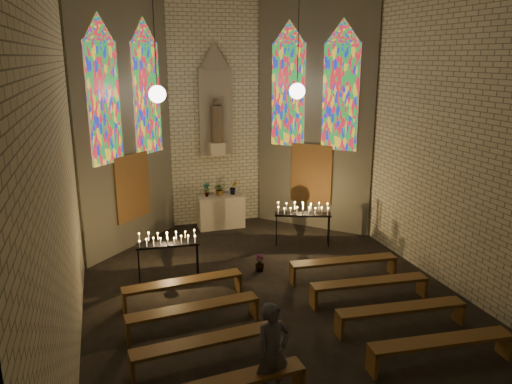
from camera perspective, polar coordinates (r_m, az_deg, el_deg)
floor at (r=10.77m, az=2.96°, el=-13.20°), size 12.00×12.00×0.00m
room at (r=12.76m, az=-2.11°, el=8.90°), size 8.22×12.43×7.00m
altar at (r=15.41m, az=-4.04°, el=-2.25°), size 1.40×0.60×1.00m
flower_vase_left at (r=15.18m, az=-5.69°, el=0.24°), size 0.25×0.19×0.42m
flower_vase_center at (r=15.28m, az=-4.17°, el=0.34°), size 0.37×0.32×0.40m
flower_vase_right at (r=15.36m, az=-2.61°, el=0.52°), size 0.27×0.23×0.44m
aisle_flower_pot at (r=12.40m, az=0.42°, el=-8.11°), size 0.28×0.28×0.42m
votive_stand_left at (r=11.95m, az=-10.09°, el=-5.57°), size 1.49×0.47×1.08m
votive_stand_right at (r=13.87m, az=5.37°, el=-2.21°), size 1.59×0.88×1.14m
pew_left_0 at (r=10.99m, az=-8.31°, el=-10.39°), size 2.60×0.58×0.49m
pew_right_0 at (r=12.09m, az=9.99°, el=-8.00°), size 2.60×0.58×0.49m
pew_left_1 at (r=9.93m, az=-7.16°, el=-13.30°), size 2.60×0.58×0.49m
pew_right_1 at (r=11.14m, az=12.84°, el=-10.26°), size 2.60×0.58×0.49m
pew_left_2 at (r=8.91m, az=-5.70°, el=-16.87°), size 2.60×0.58×0.49m
pew_right_2 at (r=10.24m, az=16.25°, el=-12.90°), size 2.60×0.58×0.49m
pew_right_3 at (r=9.41m, az=20.39°, el=-15.97°), size 2.60×0.58×0.49m
visitor at (r=7.96m, az=1.91°, el=-17.81°), size 0.64×0.49×1.58m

